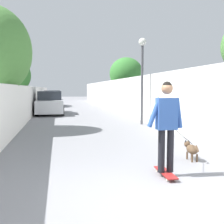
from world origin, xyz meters
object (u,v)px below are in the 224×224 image
(lamp_post, at_px, (142,65))
(skateboard, at_px, (165,173))
(person_skateboarder, at_px, (166,119))
(car_near, at_px, (50,103))
(tree_left_far, at_px, (13,76))
(dog, at_px, (191,149))
(tree_right_distant, at_px, (126,74))
(car_far, at_px, (52,99))

(lamp_post, relative_size, skateboard, 5.02)
(person_skateboarder, height_order, car_near, person_skateboarder)
(person_skateboarder, bearing_deg, skateboard, -90.00)
(tree_left_far, distance_m, car_near, 3.14)
(person_skateboarder, distance_m, dog, 1.64)
(skateboard, bearing_deg, dog, -48.02)
(tree_left_far, bearing_deg, dog, -152.73)
(lamp_post, relative_size, car_near, 0.96)
(tree_right_distant, xyz_separation_m, skateboard, (-17.92, 3.90, -2.95))
(person_skateboarder, bearing_deg, tree_right_distant, -12.29)
(tree_right_distant, height_order, car_far, tree_right_distant)
(car_near, bearing_deg, skateboard, -169.30)
(tree_left_far, height_order, car_near, tree_left_far)
(dog, bearing_deg, tree_right_distant, -9.53)
(lamp_post, bearing_deg, car_far, 17.31)
(tree_left_far, xyz_separation_m, dog, (-10.97, -5.65, -2.20))
(tree_right_distant, distance_m, skateboard, 18.57)
(lamp_post, distance_m, dog, 6.86)
(tree_right_distant, bearing_deg, lamp_post, 169.27)
(dog, bearing_deg, tree_left_far, 27.27)
(tree_left_far, distance_m, lamp_post, 7.99)
(tree_left_far, xyz_separation_m, tree_right_distant, (6.00, -8.50, 0.55))
(person_skateboarder, relative_size, car_far, 0.40)
(lamp_post, relative_size, dog, 3.21)
(tree_left_far, xyz_separation_m, lamp_post, (-4.65, -6.48, 0.33))
(skateboard, relative_size, dog, 0.64)
(tree_right_distant, relative_size, person_skateboarder, 2.54)
(tree_left_far, bearing_deg, tree_right_distant, -54.79)
(skateboard, height_order, person_skateboarder, person_skateboarder)
(dog, xyz_separation_m, car_near, (12.58, 3.61, 0.44))
(tree_left_far, bearing_deg, car_far, -12.02)
(lamp_post, relative_size, person_skateboarder, 2.32)
(tree_right_distant, distance_m, lamp_post, 10.84)
(car_far, bearing_deg, tree_right_distant, -119.12)
(person_skateboarder, xyz_separation_m, car_far, (21.52, 2.56, -0.39))
(lamp_post, xyz_separation_m, skateboard, (-7.27, 1.88, -2.73))
(car_near, distance_m, car_far, 7.98)
(lamp_post, xyz_separation_m, person_skateboarder, (-7.27, 1.88, -1.69))
(car_near, bearing_deg, dog, -163.99)
(tree_right_distant, distance_m, car_far, 7.74)
(person_skateboarder, distance_m, car_near, 13.78)
(skateboard, relative_size, car_far, 0.18)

